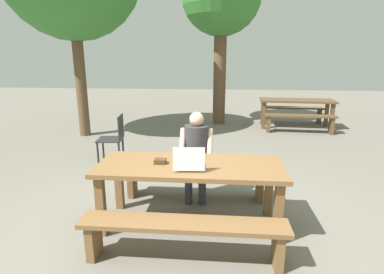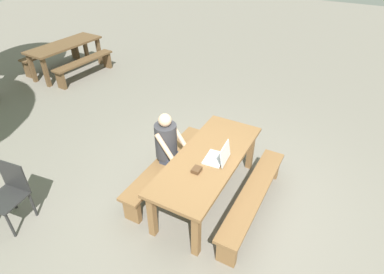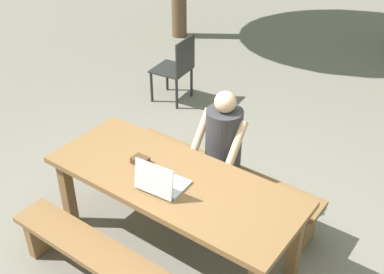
# 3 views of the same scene
# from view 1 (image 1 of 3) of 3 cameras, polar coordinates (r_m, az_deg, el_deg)

# --- Properties ---
(ground_plane) EXTENTS (30.00, 30.00, 0.00)m
(ground_plane) POSITION_cam_1_polar(r_m,az_deg,el_deg) (3.80, -0.33, -15.60)
(ground_plane) COLOR slate
(picnic_table_front) EXTENTS (2.08, 0.83, 0.74)m
(picnic_table_front) POSITION_cam_1_polar(r_m,az_deg,el_deg) (3.52, -0.34, -6.58)
(picnic_table_front) COLOR brown
(picnic_table_front) RESTS_ON ground
(bench_near) EXTENTS (1.96, 0.30, 0.42)m
(bench_near) POSITION_cam_1_polar(r_m,az_deg,el_deg) (3.04, -1.58, -16.87)
(bench_near) COLOR brown
(bench_near) RESTS_ON ground
(bench_far) EXTENTS (1.96, 0.30, 0.42)m
(bench_far) POSITION_cam_1_polar(r_m,az_deg,el_deg) (4.27, 0.52, -7.16)
(bench_far) COLOR brown
(bench_far) RESTS_ON ground
(laptop) EXTENTS (0.35, 0.32, 0.26)m
(laptop) POSITION_cam_1_polar(r_m,az_deg,el_deg) (3.31, -0.55, -4.89)
(laptop) COLOR silver
(laptop) RESTS_ON picnic_table_front
(small_pouch) EXTENTS (0.13, 0.10, 0.05)m
(small_pouch) POSITION_cam_1_polar(r_m,az_deg,el_deg) (3.52, -5.86, -4.44)
(small_pouch) COLOR #4C331E
(small_pouch) RESTS_ON picnic_table_front
(person_seated) EXTENTS (0.43, 0.42, 1.21)m
(person_seated) POSITION_cam_1_polar(r_m,az_deg,el_deg) (4.11, 0.80, -2.41)
(person_seated) COLOR #333847
(person_seated) RESTS_ON ground
(plastic_chair) EXTENTS (0.49, 0.49, 0.87)m
(plastic_chair) POSITION_cam_1_polar(r_m,az_deg,el_deg) (5.87, -14.07, -0.00)
(plastic_chair) COLOR #262626
(plastic_chair) RESTS_ON ground
(picnic_table_mid) EXTENTS (1.98, 0.85, 0.77)m
(picnic_table_mid) POSITION_cam_1_polar(r_m,az_deg,el_deg) (8.88, 18.67, 5.76)
(picnic_table_mid) COLOR brown
(picnic_table_mid) RESTS_ON ground
(bench_mid_south) EXTENTS (1.76, 0.41, 0.47)m
(bench_mid_south) POSITION_cam_1_polar(r_m,az_deg,el_deg) (8.32, 19.24, 3.05)
(bench_mid_south) COLOR brown
(bench_mid_south) RESTS_ON ground
(bench_mid_north) EXTENTS (1.76, 0.41, 0.47)m
(bench_mid_north) POSITION_cam_1_polar(r_m,az_deg,el_deg) (9.55, 17.89, 4.58)
(bench_mid_north) COLOR brown
(bench_mid_north) RESTS_ON ground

